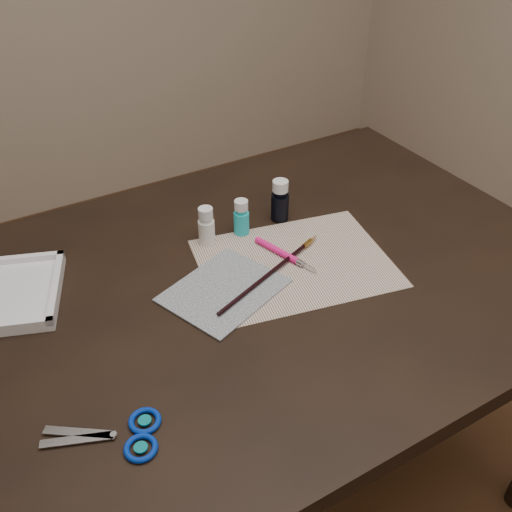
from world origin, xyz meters
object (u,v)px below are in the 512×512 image
paint_bottle_cyan (241,217)px  paint_bottle_navy (280,200)px  canvas (224,290)px  scissors (101,439)px  paper (295,263)px  paint_bottle_white (206,226)px  palette_tray (2,294)px

paint_bottle_cyan → paint_bottle_navy: bearing=3.8°
canvas → paint_bottle_cyan: paint_bottle_cyan is taller
scissors → paint_bottle_cyan: bearing=-118.7°
paper → paint_bottle_navy: (0.06, 0.16, 0.05)m
canvas → paint_bottle_white: size_ratio=2.50×
scissors → palette_tray: bearing=-60.0°
paint_bottle_navy → palette_tray: paint_bottle_navy is taller
paper → scissors: bearing=-155.7°
palette_tray → scissors: bearing=-81.3°
scissors → palette_tray: (-0.06, 0.40, 0.01)m
paper → palette_tray: 0.57m
canvas → paint_bottle_cyan: bearing=51.2°
paint_bottle_white → paint_bottle_cyan: bearing=-3.9°
paint_bottle_navy → palette_tray: 0.60m
canvas → scissors: scissors is taller
paint_bottle_navy → palette_tray: size_ratio=0.46×
paint_bottle_white → canvas: bearing=-105.4°
paper → canvas: canvas is taller
paint_bottle_navy → paint_bottle_white: bearing=-179.6°
palette_tray → canvas: bearing=-27.1°
paint_bottle_white → scissors: (-0.35, -0.37, -0.04)m
paper → paint_bottle_white: size_ratio=4.45×
paper → canvas: bearing=-177.8°
canvas → scissors: (-0.31, -0.21, 0.00)m
paint_bottle_white → paint_bottle_navy: size_ratio=0.88×
paint_bottle_navy → palette_tray: (-0.60, 0.03, -0.04)m
paper → paint_bottle_navy: bearing=68.6°
canvas → paint_bottle_navy: paint_bottle_navy is taller
paper → palette_tray: palette_tray is taller
canvas → scissors: size_ratio=1.12×
canvas → paint_bottle_cyan: (0.13, 0.16, 0.04)m
palette_tray → paint_bottle_white: bearing=-3.8°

